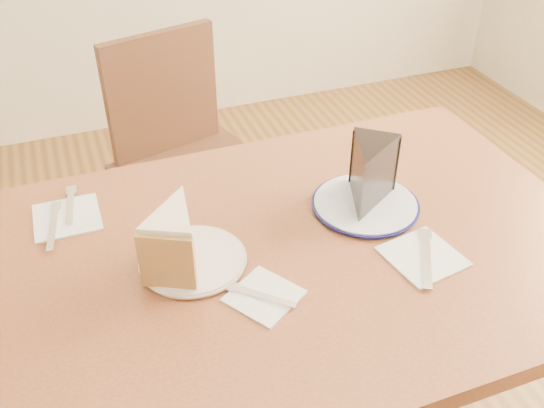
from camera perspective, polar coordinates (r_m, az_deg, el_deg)
The scene contains 13 objects.
table at distance 1.24m, azimuth 2.05°, elevation -7.39°, with size 1.20×0.80×0.75m.
chair_far at distance 1.91m, azimuth -7.81°, elevation 3.65°, with size 0.53×0.53×0.87m.
plate_cream at distance 1.14m, azimuth -7.45°, elevation -5.26°, with size 0.19×0.19×0.01m, color silver.
plate_navy at distance 1.28m, azimuth 8.77°, elevation -0.04°, with size 0.21×0.21×0.01m, color white.
carrot_cake at distance 1.10m, azimuth -8.93°, elevation -3.03°, with size 0.09×0.13×0.11m, color #FAEBCE, non-canonical shape.
chocolate_cake at distance 1.24m, azimuth 9.01°, elevation 2.40°, with size 0.10×0.14×0.12m, color black, non-canonical shape.
napkin_cream at distance 1.07m, azimuth -0.74°, elevation -8.64°, with size 0.11×0.11×0.00m, color white.
napkin_navy at distance 1.18m, azimuth 14.01°, elevation -4.80°, with size 0.13×0.13×0.00m, color white.
napkin_spare at distance 1.31m, azimuth -18.74°, elevation -1.19°, with size 0.13×0.13×0.00m, color white.
fork_cream at distance 1.07m, azimuth -1.26°, elevation -8.56°, with size 0.01×0.14×0.00m, color silver.
knife_navy at distance 1.17m, azimuth 14.34°, elevation -4.95°, with size 0.02×0.17×0.00m, color silver.
fork_spare at distance 1.33m, azimuth -18.45°, elevation -0.14°, with size 0.01×0.14×0.00m, color silver.
knife_spare at distance 1.29m, azimuth -19.90°, elevation -1.94°, with size 0.01×0.16×0.00m, color silver.
Camera 1 is at (-0.36, -0.82, 1.51)m, focal length 40.00 mm.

